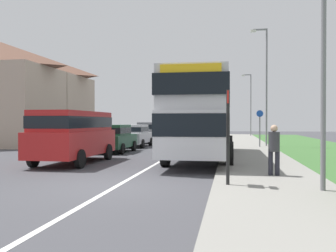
{
  "coord_description": "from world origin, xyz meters",
  "views": [
    {
      "loc": [
        3.06,
        -9.68,
        1.76
      ],
      "look_at": [
        0.71,
        4.25,
        1.6
      ],
      "focal_mm": 39.58,
      "sensor_mm": 36.0,
      "label": 1
    }
  ],
  "objects": [
    {
      "name": "street_lamp_mid",
      "position": [
        5.4,
        16.29,
        4.61
      ],
      "size": [
        1.14,
        0.2,
        8.1
      ],
      "color": "slate",
      "rests_on": "ground_plane"
    },
    {
      "name": "house_terrace_far_side",
      "position": [
        -13.41,
        17.91,
        3.78
      ],
      "size": [
        7.39,
        12.13,
        7.56
      ],
      "color": "tan",
      "rests_on": "ground_plane"
    },
    {
      "name": "cycle_route_sign",
      "position": [
        4.98,
        15.27,
        1.43
      ],
      "size": [
        0.44,
        0.08,
        2.52
      ],
      "color": "slate",
      "rests_on": "ground_plane"
    },
    {
      "name": "lane_marking_centre",
      "position": [
        0.0,
        8.0,
        0.0
      ],
      "size": [
        0.14,
        60.0,
        0.01
      ],
      "primitive_type": "cube",
      "color": "silver",
      "rests_on": "ground_plane"
    },
    {
      "name": "parked_van_red",
      "position": [
        -3.49,
        5.15,
        1.31
      ],
      "size": [
        2.11,
        5.26,
        2.2
      ],
      "color": "#B21E1E",
      "rests_on": "ground_plane"
    },
    {
      "name": "ground_plane",
      "position": [
        0.0,
        0.0,
        0.0
      ],
      "size": [
        120.0,
        120.0,
        0.0
      ],
      "primitive_type": "plane",
      "color": "#424247"
    },
    {
      "name": "bus_stop_sign",
      "position": [
        3.0,
        0.09,
        1.54
      ],
      "size": [
        0.09,
        0.52,
        2.6
      ],
      "color": "black",
      "rests_on": "ground_plane"
    },
    {
      "name": "parked_car_grey",
      "position": [
        -3.61,
        20.6,
        0.93
      ],
      "size": [
        1.89,
        4.16,
        1.71
      ],
      "color": "slate",
      "rests_on": "ground_plane"
    },
    {
      "name": "street_lamp_far",
      "position": [
        5.38,
        35.44,
        4.26
      ],
      "size": [
        1.14,
        0.2,
        7.41
      ],
      "color": "slate",
      "rests_on": "ground_plane"
    },
    {
      "name": "parked_car_silver",
      "position": [
        -3.57,
        15.53,
        0.86
      ],
      "size": [
        1.9,
        4.26,
        1.55
      ],
      "color": "#B7B7BC",
      "rests_on": "ground_plane"
    },
    {
      "name": "pavement_near_side",
      "position": [
        4.2,
        6.0,
        0.06
      ],
      "size": [
        3.2,
        68.0,
        0.12
      ],
      "primitive_type": "cube",
      "color": "gray",
      "rests_on": "ground_plane"
    },
    {
      "name": "street_lamp_near",
      "position": [
        5.15,
        -0.37,
        4.44
      ],
      "size": [
        1.14,
        0.2,
        7.78
      ],
      "color": "slate",
      "rests_on": "ground_plane"
    },
    {
      "name": "parked_car_dark_green",
      "position": [
        -3.58,
        10.73,
        0.88
      ],
      "size": [
        1.97,
        3.95,
        1.59
      ],
      "color": "#19472D",
      "rests_on": "ground_plane"
    },
    {
      "name": "double_decker_bus",
      "position": [
        1.78,
        7.72,
        2.14
      ],
      "size": [
        2.8,
        11.06,
        3.7
      ],
      "color": "#BCBCC1",
      "rests_on": "ground_plane"
    },
    {
      "name": "pedestrian_at_stop",
      "position": [
        4.38,
        2.0,
        0.98
      ],
      "size": [
        0.34,
        0.34,
        1.67
      ],
      "color": "#23232D",
      "rests_on": "ground_plane"
    }
  ]
}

